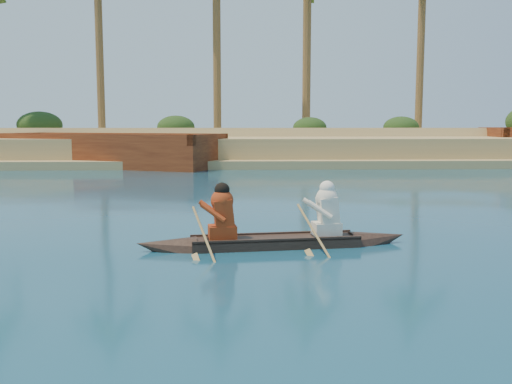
{
  "coord_description": "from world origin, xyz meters",
  "views": [
    {
      "loc": [
        4.94,
        -2.46,
        1.94
      ],
      "look_at": [
        5.33,
        7.73,
        0.73
      ],
      "focal_mm": 40.0,
      "sensor_mm": 36.0,
      "label": 1
    }
  ],
  "objects": [
    {
      "name": "sandy_embankment",
      "position": [
        0.0,
        46.89,
        0.53
      ],
      "size": [
        150.0,
        51.0,
        1.5
      ],
      "color": "tan",
      "rests_on": "ground"
    },
    {
      "name": "palm_grove",
      "position": [
        0.0,
        35.0,
        8.0
      ],
      "size": [
        110.0,
        14.0,
        16.0
      ],
      "primitive_type": null,
      "color": "#354F1C",
      "rests_on": "ground"
    },
    {
      "name": "shrub_cluster",
      "position": [
        0.0,
        31.5,
        1.2
      ],
      "size": [
        100.0,
        6.0,
        2.4
      ],
      "primitive_type": null,
      "color": "#1D3C16",
      "rests_on": "ground"
    },
    {
      "name": "canoe",
      "position": [
        5.58,
        6.43,
        0.23
      ],
      "size": [
        4.39,
        1.14,
        1.2
      ],
      "rotation": [
        0.0,
        0.0,
        0.13
      ],
      "color": "#39281F",
      "rests_on": "ground"
    },
    {
      "name": "barge_mid",
      "position": [
        -1.02,
        24.45,
        0.63
      ],
      "size": [
        11.36,
        7.48,
        1.8
      ],
      "rotation": [
        0.0,
        0.0,
        -0.39
      ],
      "color": "brown",
      "rests_on": "ground"
    }
  ]
}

